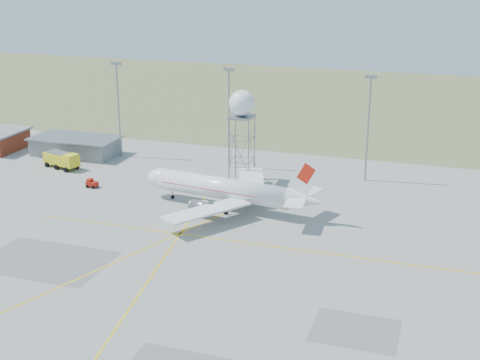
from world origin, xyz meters
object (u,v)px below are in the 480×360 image
(airliner_main, at_px, (226,189))
(baggage_tug, at_px, (92,184))
(fire_truck, at_px, (62,161))
(radar_tower, at_px, (242,131))

(airliner_main, height_order, baggage_tug, airliner_main)
(fire_truck, xyz_separation_m, baggage_tug, (11.97, -8.80, -1.01))
(airliner_main, relative_size, radar_tower, 1.86)
(fire_truck, relative_size, baggage_tug, 3.98)
(radar_tower, relative_size, baggage_tug, 7.97)
(baggage_tug, bearing_deg, fire_truck, 150.42)
(airliner_main, xyz_separation_m, baggage_tug, (-27.76, 2.57, -2.84))
(radar_tower, xyz_separation_m, fire_truck, (-37.62, -3.81, -8.36))
(airliner_main, distance_m, baggage_tug, 28.02)
(radar_tower, bearing_deg, fire_truck, -174.21)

